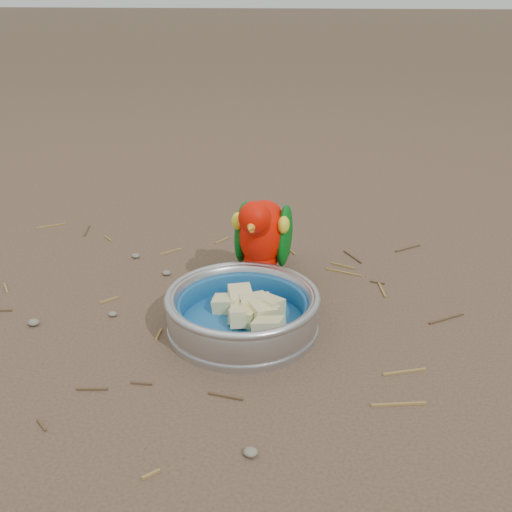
% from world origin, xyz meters
% --- Properties ---
extents(ground, '(60.00, 60.00, 0.00)m').
position_xyz_m(ground, '(0.00, 0.00, 0.00)').
color(ground, '#503B2D').
extents(food_bowl, '(0.22, 0.22, 0.02)m').
position_xyz_m(food_bowl, '(0.08, 0.05, 0.01)').
color(food_bowl, '#B2B2BA').
rests_on(food_bowl, ground).
extents(bowl_wall, '(0.22, 0.22, 0.04)m').
position_xyz_m(bowl_wall, '(0.08, 0.05, 0.04)').
color(bowl_wall, '#B2B2BA').
rests_on(bowl_wall, food_bowl).
extents(fruit_wedges, '(0.13, 0.13, 0.03)m').
position_xyz_m(fruit_wedges, '(0.08, 0.05, 0.03)').
color(fruit_wedges, beige).
rests_on(fruit_wedges, food_bowl).
extents(lory_parrot, '(0.10, 0.20, 0.16)m').
position_xyz_m(lory_parrot, '(0.08, 0.19, 0.08)').
color(lory_parrot, red).
rests_on(lory_parrot, ground).
extents(ground_debris, '(0.90, 0.80, 0.01)m').
position_xyz_m(ground_debris, '(-0.03, 0.05, 0.00)').
color(ground_debris, olive).
rests_on(ground_debris, ground).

